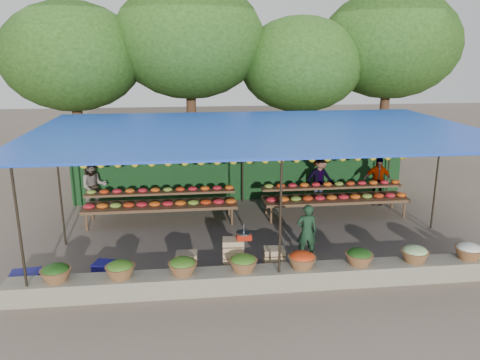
{
  "coord_description": "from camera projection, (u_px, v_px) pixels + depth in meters",
  "views": [
    {
      "loc": [
        -1.78,
        -11.21,
        4.63
      ],
      "look_at": [
        -0.41,
        0.2,
        1.47
      ],
      "focal_mm": 35.0,
      "sensor_mm": 36.0,
      "label": 1
    }
  ],
  "objects": [
    {
      "name": "fruit_table_right",
      "position": [
        335.0,
        195.0,
        13.59
      ],
      "size": [
        4.21,
        0.95,
        0.93
      ],
      "color": "brown",
      "rests_on": "ground"
    },
    {
      "name": "netting_backdrop",
      "position": [
        242.0,
        162.0,
        14.85
      ],
      "size": [
        10.6,
        0.06,
        2.5
      ],
      "primitive_type": "cube",
      "color": "#184520",
      "rests_on": "ground"
    },
    {
      "name": "blue_crate_front",
      "position": [
        107.0,
        269.0,
        9.94
      ],
      "size": [
        0.61,
        0.52,
        0.31
      ],
      "primitive_type": "cube",
      "rotation": [
        0.0,
        0.0,
        -0.31
      ],
      "color": "navy",
      "rests_on": "ground"
    },
    {
      "name": "tree_row",
      "position": [
        246.0,
        49.0,
        16.8
      ],
      "size": [
        16.51,
        5.5,
        7.12
      ],
      "color": "#3B2015",
      "rests_on": "ground"
    },
    {
      "name": "customer_left",
      "position": [
        94.0,
        187.0,
        13.79
      ],
      "size": [
        0.89,
        0.77,
        1.57
      ],
      "primitive_type": "imported",
      "rotation": [
        0.0,
        0.0,
        0.27
      ],
      "color": "slate",
      "rests_on": "ground"
    },
    {
      "name": "crate_counter",
      "position": [
        232.0,
        259.0,
        10.07
      ],
      "size": [
        2.38,
        0.37,
        0.77
      ],
      "color": "#A17E5C",
      "rests_on": "ground"
    },
    {
      "name": "customer_mid",
      "position": [
        320.0,
        180.0,
        14.41
      ],
      "size": [
        1.18,
        0.86,
        1.64
      ],
      "primitive_type": "imported",
      "rotation": [
        0.0,
        0.0,
        0.26
      ],
      "color": "slate",
      "rests_on": "ground"
    },
    {
      "name": "fruit_table_left",
      "position": [
        161.0,
        201.0,
        13.01
      ],
      "size": [
        4.21,
        0.95,
        0.93
      ],
      "color": "brown",
      "rests_on": "ground"
    },
    {
      "name": "stone_curb",
      "position": [
        277.0,
        278.0,
        9.48
      ],
      "size": [
        10.6,
        0.55,
        0.4
      ],
      "primitive_type": "cube",
      "color": "slate",
      "rests_on": "ground"
    },
    {
      "name": "ground",
      "position": [
        257.0,
        236.0,
        12.17
      ],
      "size": [
        60.0,
        60.0,
        0.0
      ],
      "primitive_type": "plane",
      "color": "#685A4C",
      "rests_on": "ground"
    },
    {
      "name": "stall_canopy",
      "position": [
        257.0,
        134.0,
        11.53
      ],
      "size": [
        10.8,
        6.6,
        2.82
      ],
      "color": "black",
      "rests_on": "ground"
    },
    {
      "name": "blue_crate_back",
      "position": [
        26.0,
        280.0,
        9.46
      ],
      "size": [
        0.6,
        0.46,
        0.34
      ],
      "primitive_type": "cube",
      "rotation": [
        0.0,
        0.0,
        0.09
      ],
      "color": "navy",
      "rests_on": "ground"
    },
    {
      "name": "vendor_seated",
      "position": [
        307.0,
        232.0,
        10.69
      ],
      "size": [
        0.49,
        0.34,
        1.31
      ],
      "primitive_type": "imported",
      "rotation": [
        0.0,
        0.0,
        3.08
      ],
      "color": "#17341E",
      "rests_on": "ground"
    },
    {
      "name": "weighing_scale",
      "position": [
        244.0,
        235.0,
        9.96
      ],
      "size": [
        0.33,
        0.33,
        0.35
      ],
      "color": "#B4200E",
      "rests_on": "crate_counter"
    },
    {
      "name": "customer_right",
      "position": [
        377.0,
        181.0,
        14.51
      ],
      "size": [
        0.94,
        0.53,
        1.51
      ],
      "primitive_type": "imported",
      "rotation": [
        0.0,
        0.0,
        -0.19
      ],
      "color": "slate",
      "rests_on": "ground"
    },
    {
      "name": "produce_baskets",
      "position": [
        273.0,
        262.0,
        9.37
      ],
      "size": [
        8.98,
        0.58,
        0.34
      ],
      "color": "brown",
      "rests_on": "stone_curb"
    }
  ]
}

